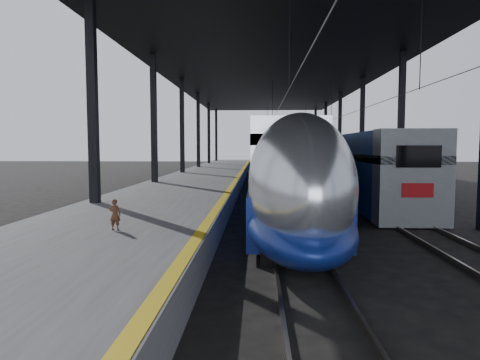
{
  "coord_description": "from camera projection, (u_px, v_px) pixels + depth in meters",
  "views": [
    {
      "loc": [
        0.82,
        -11.93,
        3.28
      ],
      "look_at": [
        0.12,
        4.16,
        2.0
      ],
      "focal_mm": 32.0,
      "sensor_mm": 36.0,
      "label": 1
    }
  ],
  "objects": [
    {
      "name": "ground",
      "position": [
        229.0,
        261.0,
        12.18
      ],
      "size": [
        160.0,
        160.0,
        0.0
      ],
      "primitive_type": "plane",
      "color": "black",
      "rests_on": "ground"
    },
    {
      "name": "platform",
      "position": [
        201.0,
        183.0,
        32.21
      ],
      "size": [
        6.0,
        80.0,
        1.0
      ],
      "primitive_type": "cube",
      "color": "#4C4C4F",
      "rests_on": "ground"
    },
    {
      "name": "yellow_strip",
      "position": [
        238.0,
        176.0,
        32.05
      ],
      "size": [
        0.3,
        80.0,
        0.01
      ],
      "primitive_type": "cube",
      "color": "gold",
      "rests_on": "platform"
    },
    {
      "name": "rails",
      "position": [
        308.0,
        189.0,
        31.9
      ],
      "size": [
        6.52,
        80.0,
        0.16
      ],
      "color": "slate",
      "rests_on": "ground"
    },
    {
      "name": "canopy",
      "position": [
        274.0,
        66.0,
        31.3
      ],
      "size": [
        18.0,
        75.0,
        9.47
      ],
      "color": "black",
      "rests_on": "ground"
    },
    {
      "name": "tgv_train",
      "position": [
        271.0,
        159.0,
        40.02
      ],
      "size": [
        3.06,
        65.2,
        4.39
      ],
      "color": "silver",
      "rests_on": "ground"
    },
    {
      "name": "second_train",
      "position": [
        319.0,
        159.0,
        43.75
      ],
      "size": [
        2.88,
        56.05,
        3.97
      ],
      "color": "navy",
      "rests_on": "ground"
    },
    {
      "name": "child",
      "position": [
        115.0,
        215.0,
        11.58
      ],
      "size": [
        0.33,
        0.23,
        0.85
      ],
      "primitive_type": "imported",
      "rotation": [
        0.0,
        0.0,
        3.04
      ],
      "color": "#492718",
      "rests_on": "platform"
    }
  ]
}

